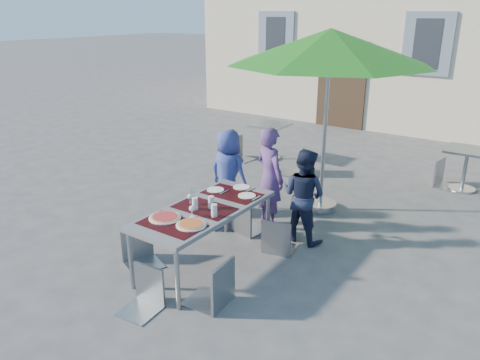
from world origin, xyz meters
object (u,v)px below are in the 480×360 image
Objects in this scene: child_0 at (228,172)px; chair_1 at (245,196)px; chair_0 at (208,187)px; cafe_table_1 at (466,163)px; cafe_table_0 at (270,135)px; pizza_near_left at (165,217)px; chair_2 at (279,216)px; chair_3 at (138,223)px; child_1 at (270,178)px; chair_4 at (214,257)px; chair_5 at (142,266)px; bg_chair_r_0 at (297,143)px; bg_chair_l_1 at (448,157)px; bg_chair_l_0 at (240,135)px; child_2 at (304,196)px; patio_umbrella at (330,48)px; pizza_near_right at (191,224)px; dining_table at (204,212)px.

child_0 is 1.40× the size of chair_1.
chair_0 reaches higher than cafe_table_1.
chair_1 is 3.48m from cafe_table_0.
chair_1 is 4.10m from cafe_table_1.
cafe_table_1 is at bearing 66.16° from pizza_near_left.
chair_2 is 0.96× the size of chair_3.
child_1 is 0.88m from chair_0.
chair_1 reaches higher than chair_2.
chair_4 reaches higher than chair_5.
chair_3 is at bearing -89.53° from bg_chair_r_0.
bg_chair_l_1 is (1.89, 4.99, -0.23)m from pizza_near_left.
bg_chair_l_0 reaches higher than chair_2.
patio_umbrella is at bearing -71.93° from child_2.
patio_umbrella is 3.15× the size of bg_chair_l_1.
chair_4 is at bearing -102.55° from bg_chair_l_1.
pizza_near_right is 1.62m from chair_0.
pizza_near_left is at bearing -82.19° from bg_chair_r_0.
cafe_table_0 is at bearing 150.67° from bg_chair_r_0.
pizza_near_right is 0.23× the size of child_1.
bg_chair_l_1 is at bearing 69.03° from dining_table.
cafe_table_1 is at bearing 65.66° from dining_table.
cafe_table_0 is at bearing 115.89° from chair_1.
child_0 is (-0.53, 1.91, -0.12)m from pizza_near_left.
pizza_near_left is 0.39× the size of chair_3.
child_0 reaches higher than chair_3.
bg_chair_l_1 is (1.84, 3.50, -0.00)m from chair_1.
chair_1 is at bearing 87.98° from pizza_near_left.
bg_chair_l_0 reaches higher than cafe_table_1.
chair_5 is at bearing -41.30° from chair_3.
pizza_near_left is 1.08× the size of pizza_near_right.
bg_chair_l_1 is at bearing 19.68° from bg_chair_r_0.
chair_1 is at bearing -64.11° from cafe_table_0.
chair_3 is (-0.70, -0.40, -0.17)m from dining_table.
chair_4 is (0.60, -0.58, -0.13)m from dining_table.
bg_chair_r_0 is (-0.92, 4.08, -0.18)m from pizza_near_right.
cafe_table_1 is (1.84, 4.95, -0.27)m from pizza_near_right.
pizza_near_left is 4.15m from bg_chair_r_0.
chair_5 is at bearing 112.92° from child_1.
chair_5 is (-0.57, -0.46, -0.07)m from chair_4.
patio_umbrella is (1.06, 1.46, 1.84)m from chair_0.
cafe_table_1 is at bearing -130.52° from child_0.
chair_0 is at bearing 122.55° from pizza_near_right.
chair_0 is at bearing -126.96° from cafe_table_1.
chair_5 is 1.14× the size of cafe_table_0.
bg_chair_l_1 is at bearing 10.80° from bg_chair_l_0.
child_1 is at bearing -58.60° from cafe_table_0.
bg_chair_l_0 is (-2.33, 4.23, -0.25)m from pizza_near_right.
dining_table is at bearing 112.75° from pizza_near_right.
chair_0 is at bearing 21.11° from child_2.
chair_0 reaches higher than chair_4.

